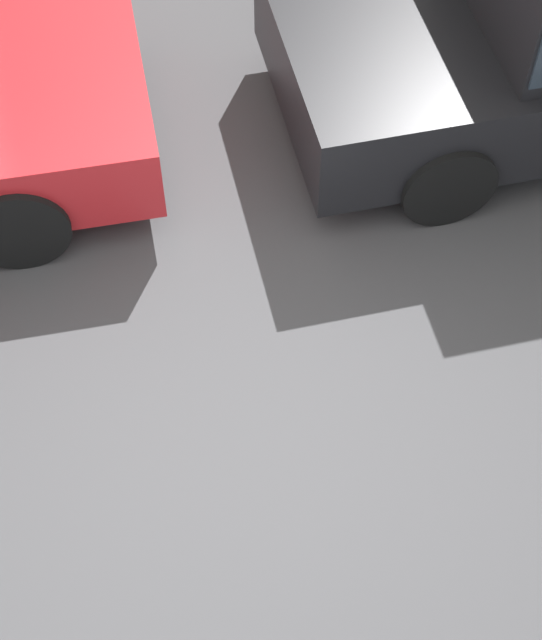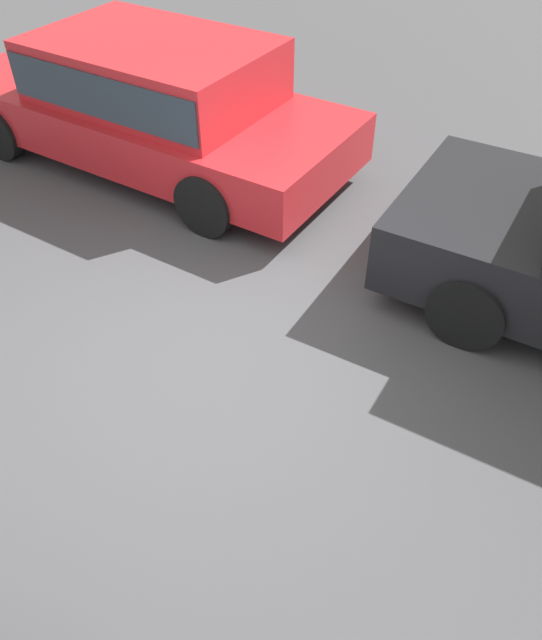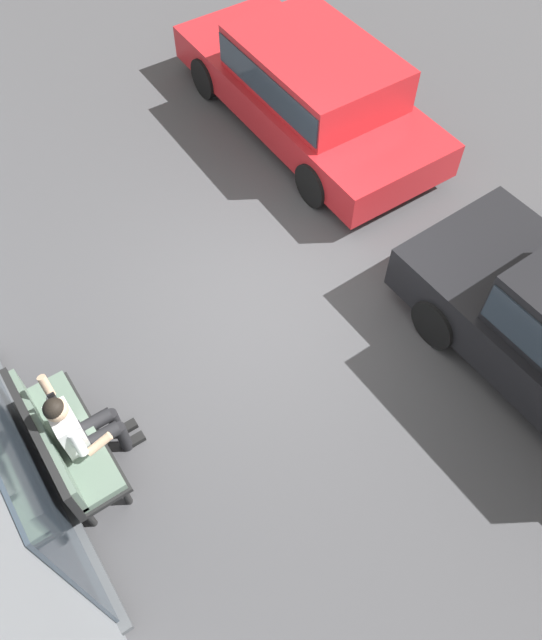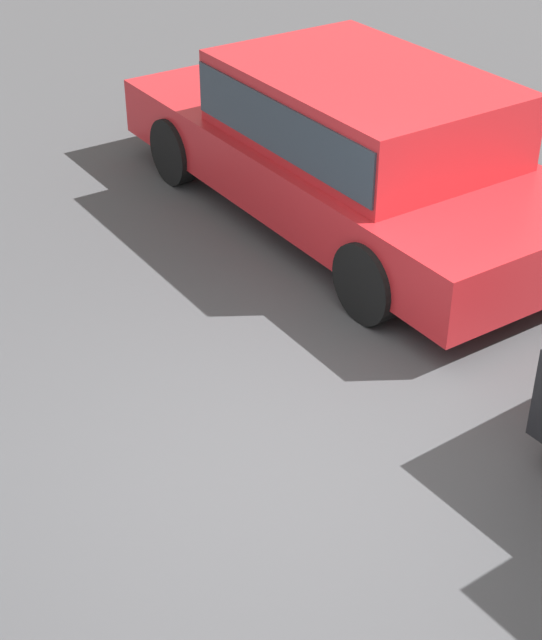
# 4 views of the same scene
# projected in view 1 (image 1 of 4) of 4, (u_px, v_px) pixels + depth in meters

# --- Properties ---
(ground_plane) EXTENTS (60.00, 60.00, 0.00)m
(ground_plane) POSITION_uv_depth(u_px,v_px,m) (240.00, 426.00, 5.46)
(ground_plane) COLOR #424244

